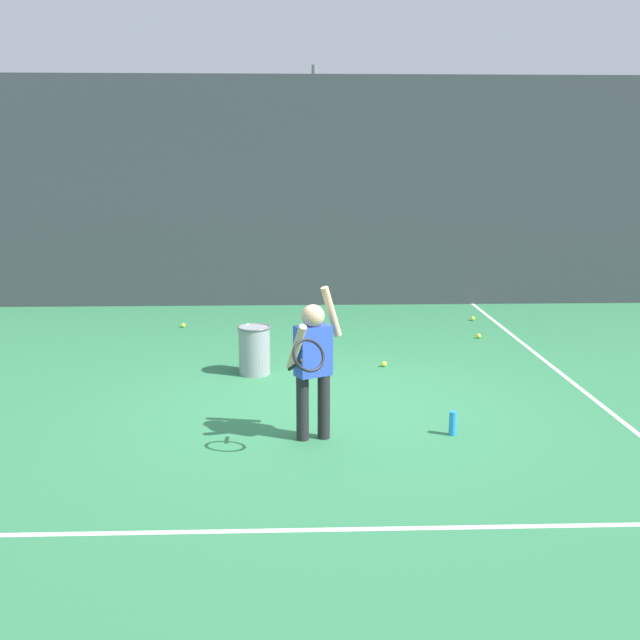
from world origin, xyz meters
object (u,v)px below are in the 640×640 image
object	(u,v)px
tennis_player	(313,360)
tennis_ball_2	(473,318)
tennis_ball_5	(384,364)
water_bottle	(453,423)
tennis_ball_3	(479,336)
tennis_ball_1	(183,325)
ball_hopper	(254,350)

from	to	relation	value
tennis_player	tennis_ball_2	bearing A→B (deg)	34.32
tennis_player	tennis_ball_5	distance (m)	2.64
water_bottle	tennis_ball_3	xyz separation A→B (m)	(1.15, 3.75, -0.08)
tennis_player	tennis_ball_3	world-z (taller)	tennis_player
tennis_ball_5	tennis_ball_3	bearing A→B (deg)	43.95
tennis_ball_2	tennis_ball_3	world-z (taller)	same
tennis_ball_3	water_bottle	bearing A→B (deg)	-107.04
tennis_player	tennis_ball_3	xyz separation A→B (m)	(2.40, 3.82, -0.69)
tennis_ball_5	tennis_ball_1	bearing A→B (deg)	140.03
tennis_player	tennis_ball_5	bearing A→B (deg)	40.81
tennis_player	ball_hopper	size ratio (longest dim) A/B	2.40
tennis_player	tennis_ball_2	size ratio (longest dim) A/B	20.46
tennis_ball_2	tennis_ball_5	xyz separation A→B (m)	(-1.69, -2.63, 0.00)
tennis_ball_1	tennis_player	bearing A→B (deg)	-68.86
ball_hopper	water_bottle	distance (m)	2.79
tennis_ball_1	tennis_ball_3	world-z (taller)	same
tennis_player	tennis_ball_1	world-z (taller)	tennis_player
water_bottle	tennis_ball_1	distance (m)	5.51
tennis_ball_2	tennis_ball_3	distance (m)	1.21
tennis_ball_1	tennis_ball_2	bearing A→B (deg)	4.62
ball_hopper	tennis_ball_5	xyz separation A→B (m)	(1.53, 0.25, -0.26)
tennis_player	tennis_ball_3	size ratio (longest dim) A/B	20.46
tennis_ball_3	tennis_ball_5	distance (m)	2.07
tennis_ball_3	tennis_ball_2	bearing A→B (deg)	80.62
ball_hopper	tennis_ball_3	bearing A→B (deg)	29.23
tennis_ball_3	tennis_ball_1	bearing A→B (deg)	168.73
ball_hopper	tennis_ball_2	xyz separation A→B (m)	(3.21, 2.88, -0.26)
ball_hopper	tennis_ball_3	distance (m)	3.47
tennis_player	tennis_ball_5	world-z (taller)	tennis_player
tennis_ball_5	tennis_ball_2	bearing A→B (deg)	57.32
tennis_player	tennis_ball_1	distance (m)	5.04
ball_hopper	water_bottle	size ratio (longest dim) A/B	2.55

